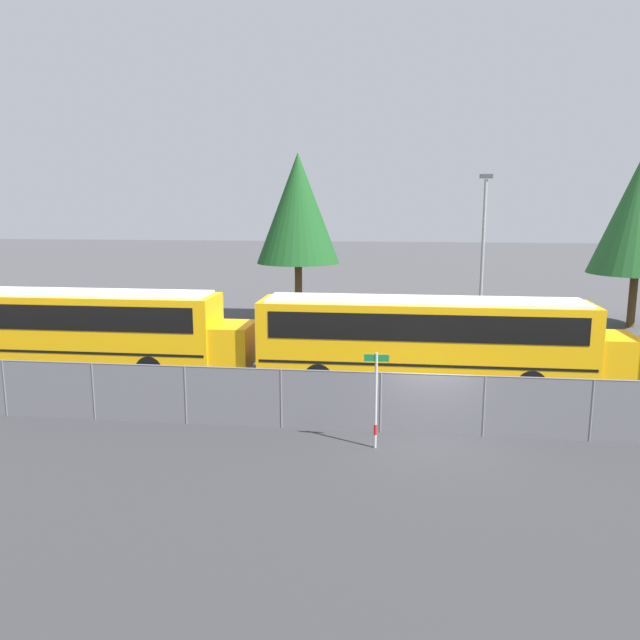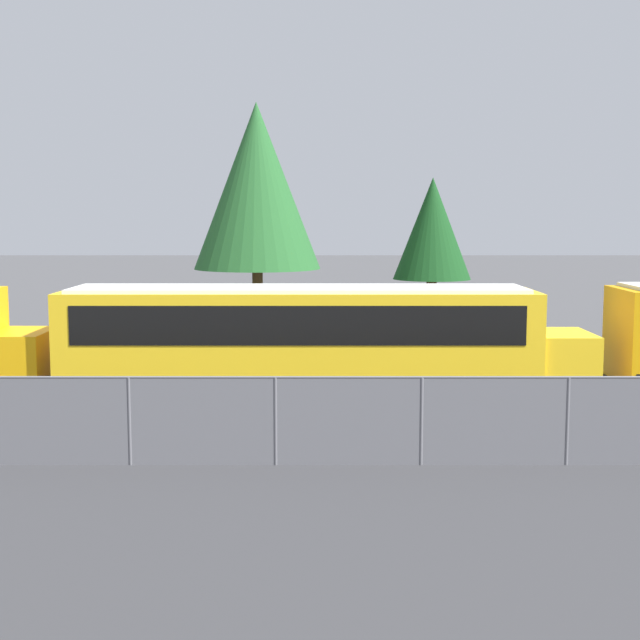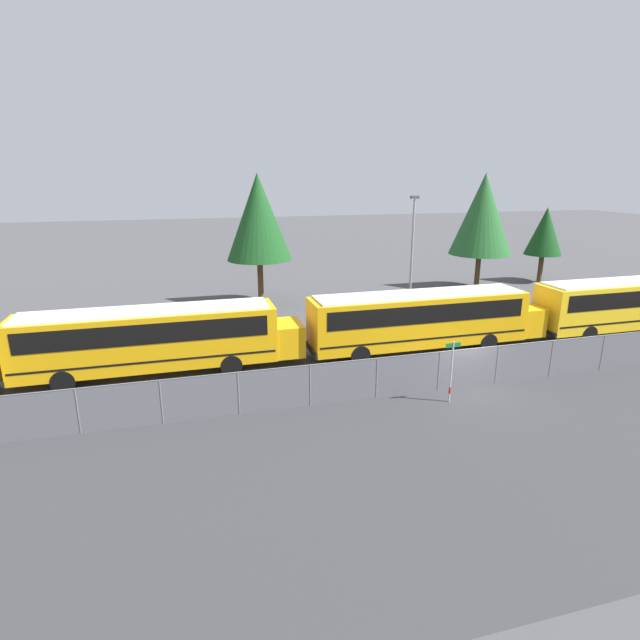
% 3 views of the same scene
% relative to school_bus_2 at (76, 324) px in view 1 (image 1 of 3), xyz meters
% --- Properties ---
extents(ground_plane, '(200.00, 200.00, 0.00)m').
position_rel_school_bus_2_xyz_m(ground_plane, '(14.18, -5.45, -2.03)').
color(ground_plane, '#424244').
extents(road_strip, '(147.82, 12.00, 0.01)m').
position_rel_school_bus_2_xyz_m(road_strip, '(14.18, -11.45, -2.03)').
color(road_strip, '#333335').
rests_on(road_strip, ground_plane).
extents(fence, '(113.89, 0.07, 1.91)m').
position_rel_school_bus_2_xyz_m(fence, '(14.18, -5.45, -1.06)').
color(fence, '#9EA0A5').
rests_on(fence, ground_plane).
extents(school_bus_2, '(13.98, 2.52, 3.40)m').
position_rel_school_bus_2_xyz_m(school_bus_2, '(0.00, 0.00, 0.00)').
color(school_bus_2, '#EDA80F').
rests_on(school_bus_2, ground_plane).
extents(school_bus_3, '(13.98, 2.52, 3.40)m').
position_rel_school_bus_2_xyz_m(school_bus_3, '(14.38, -0.35, 0.00)').
color(school_bus_3, '#EDA80F').
rests_on(school_bus_3, ground_plane).
extents(street_sign, '(0.70, 0.09, 2.81)m').
position_rel_school_bus_2_xyz_m(street_sign, '(12.54, -6.72, -0.54)').
color(street_sign, '#B7B7BC').
rests_on(street_sign, ground_plane).
extents(light_pole, '(0.60, 0.24, 8.31)m').
position_rel_school_bus_2_xyz_m(light_pole, '(17.16, 7.29, 2.51)').
color(light_pole, gray).
rests_on(light_pole, ground_plane).
extents(tree_0, '(4.90, 4.90, 9.84)m').
position_rel_school_bus_2_xyz_m(tree_0, '(7.22, 12.86, 4.60)').
color(tree_0, '#51381E').
rests_on(tree_0, ground_plane).
extents(tree_1, '(5.23, 5.23, 9.86)m').
position_rel_school_bus_2_xyz_m(tree_1, '(26.36, 13.14, 4.41)').
color(tree_1, '#51381E').
rests_on(tree_1, ground_plane).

